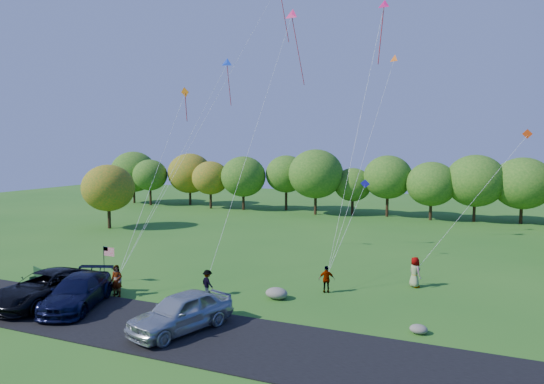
# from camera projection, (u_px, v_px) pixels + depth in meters

# --- Properties ---
(ground) EXTENTS (140.00, 140.00, 0.00)m
(ground) POSITION_uv_depth(u_px,v_px,m) (195.00, 303.00, 27.64)
(ground) COLOR #26621C
(ground) RESTS_ON ground
(asphalt_lane) EXTENTS (44.00, 6.00, 0.06)m
(asphalt_lane) POSITION_uv_depth(u_px,v_px,m) (151.00, 326.00, 23.97)
(asphalt_lane) COLOR black
(asphalt_lane) RESTS_ON ground
(treeline) EXTENTS (75.96, 27.55, 8.25)m
(treeline) POSITION_uv_depth(u_px,v_px,m) (348.00, 181.00, 60.25)
(treeline) COLOR #352213
(treeline) RESTS_ON ground
(minivan_dark) EXTENTS (3.15, 6.57, 1.81)m
(minivan_dark) POSITION_uv_depth(u_px,v_px,m) (45.00, 288.00, 27.30)
(minivan_dark) COLOR black
(minivan_dark) RESTS_ON asphalt_lane
(minivan_navy) EXTENTS (4.34, 6.34, 1.71)m
(minivan_navy) POSITION_uv_depth(u_px,v_px,m) (77.00, 292.00, 26.66)
(minivan_navy) COLOR black
(minivan_navy) RESTS_ON asphalt_lane
(minivan_silver) EXTENTS (3.77, 5.85, 1.85)m
(minivan_silver) POSITION_uv_depth(u_px,v_px,m) (181.00, 312.00, 23.27)
(minivan_silver) COLOR #AEB4B9
(minivan_silver) RESTS_ON asphalt_lane
(flyer_a) EXTENTS (0.79, 0.63, 1.90)m
(flyer_a) POSITION_uv_depth(u_px,v_px,m) (117.00, 281.00, 28.70)
(flyer_a) COLOR #4C4C59
(flyer_a) RESTS_ON ground
(flyer_b) EXTENTS (1.08, 0.99, 1.78)m
(flyer_b) POSITION_uv_depth(u_px,v_px,m) (116.00, 282.00, 28.72)
(flyer_b) COLOR #4C4C59
(flyer_b) RESTS_ON ground
(flyer_c) EXTENTS (1.16, 0.98, 1.56)m
(flyer_c) POSITION_uv_depth(u_px,v_px,m) (208.00, 283.00, 28.93)
(flyer_c) COLOR #4C4C59
(flyer_c) RESTS_ON ground
(flyer_d) EXTENTS (1.05, 0.71, 1.66)m
(flyer_d) POSITION_uv_depth(u_px,v_px,m) (327.00, 279.00, 29.50)
(flyer_d) COLOR #4C4C59
(flyer_d) RESTS_ON ground
(flyer_e) EXTENTS (1.09, 1.11, 1.93)m
(flyer_e) POSITION_uv_depth(u_px,v_px,m) (415.00, 272.00, 30.67)
(flyer_e) COLOR #4C4C59
(flyer_e) RESTS_ON ground
(park_bench) EXTENTS (1.93, 0.99, 1.11)m
(park_bench) POSITION_uv_depth(u_px,v_px,m) (41.00, 276.00, 31.08)
(park_bench) COLOR #143718
(park_bench) RESTS_ON ground
(trash_barrel) EXTENTS (0.60, 0.60, 0.90)m
(trash_barrel) POSITION_uv_depth(u_px,v_px,m) (70.00, 282.00, 30.29)
(trash_barrel) COLOR blue
(trash_barrel) RESTS_ON ground
(flag_assembly) EXTENTS (0.89, 0.58, 2.42)m
(flag_assembly) POSITION_uv_depth(u_px,v_px,m) (107.00, 256.00, 31.54)
(flag_assembly) COLOR black
(flag_assembly) RESTS_ON ground
(boulder_near) EXTENTS (1.33, 1.04, 0.66)m
(boulder_near) POSITION_uv_depth(u_px,v_px,m) (277.00, 293.00, 28.34)
(boulder_near) COLOR #9F9A8B
(boulder_near) RESTS_ON ground
(boulder_far) EXTENTS (0.85, 0.71, 0.44)m
(boulder_far) POSITION_uv_depth(u_px,v_px,m) (419.00, 329.00, 23.10)
(boulder_far) COLOR gray
(boulder_far) RESTS_ON ground
(kites_aloft) EXTENTS (25.22, 7.21, 17.67)m
(kites_aloft) POSITION_uv_depth(u_px,v_px,m) (303.00, 33.00, 37.92)
(kites_aloft) COLOR #DD185D
(kites_aloft) RESTS_ON ground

